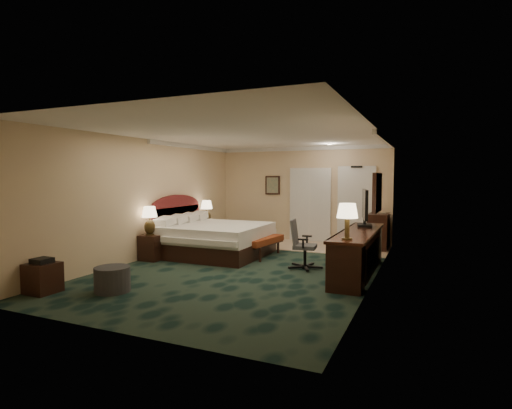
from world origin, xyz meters
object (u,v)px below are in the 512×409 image
at_px(nightstand_near, 153,247).
at_px(desk_chair, 305,244).
at_px(side_table, 43,278).
at_px(lamp_near, 150,221).
at_px(desk, 358,253).
at_px(lamp_far, 207,212).
at_px(bed, 215,240).
at_px(minibar, 379,231).
at_px(ottoman, 112,279).
at_px(bed_bench, 262,247).
at_px(tv, 365,208).
at_px(nightstand_far, 207,233).

height_order(nightstand_near, desk_chair, desk_chair).
bearing_deg(side_table, desk_chair, 44.34).
xyz_separation_m(lamp_near, desk, (4.46, 0.50, -0.46)).
distance_m(lamp_far, desk_chair, 3.81).
bearing_deg(desk_chair, bed, 160.31).
relative_size(side_table, desk_chair, 0.48).
height_order(lamp_near, desk_chair, lamp_near).
bearing_deg(desk, minibar, 89.24).
distance_m(nightstand_near, ottoman, 2.48).
relative_size(bed_bench, tv, 1.35).
xyz_separation_m(nightstand_near, desk_chair, (3.37, 0.51, 0.21)).
xyz_separation_m(bed, lamp_far, (-0.98, 1.27, 0.53)).
bearing_deg(lamp_far, bed, -52.36).
distance_m(desk, tv, 1.08).
bearing_deg(ottoman, tv, 45.12).
relative_size(lamp_far, desk, 0.21).
distance_m(bed, nightstand_near, 1.44).
bearing_deg(nightstand_near, nightstand_far, 89.75).
bearing_deg(bed, lamp_far, 127.64).
relative_size(nightstand_far, lamp_near, 0.92).
bearing_deg(lamp_far, desk, -22.83).
xyz_separation_m(nightstand_far, bed_bench, (2.10, -1.02, -0.07)).
xyz_separation_m(bed, desk_chair, (2.37, -0.53, 0.13)).
distance_m(bed, minibar, 4.18).
xyz_separation_m(nightstand_near, ottoman, (0.98, -2.28, -0.08)).
relative_size(bed, desk_chair, 2.32).
bearing_deg(nightstand_far, desk, -22.99).
height_order(nightstand_far, lamp_near, lamp_near).
height_order(nightstand_near, side_table, nightstand_near).
bearing_deg(lamp_far, lamp_near, -91.46).
xyz_separation_m(nightstand_far, lamp_far, (0.02, -0.02, 0.60)).
distance_m(bed, bed_bench, 1.14).
bearing_deg(tv, minibar, 77.03).
bearing_deg(nightstand_far, minibar, 13.30).
xyz_separation_m(nightstand_far, minibar, (4.45, 1.05, 0.17)).
relative_size(nightstand_near, lamp_far, 0.91).
bearing_deg(desk_chair, lamp_far, 144.65).
height_order(nightstand_near, desk, desk).
height_order(bed_bench, tv, tv).
distance_m(tv, desk_chair, 1.45).
bearing_deg(lamp_far, minibar, 13.61).
bearing_deg(bed_bench, nightstand_near, -141.53).
distance_m(nightstand_near, nightstand_far, 2.32).
bearing_deg(lamp_near, bed_bench, 32.38).
distance_m(bed_bench, minibar, 3.15).
bearing_deg(lamp_near, bed, 46.36).
relative_size(tv, desk_chair, 0.99).
bearing_deg(tv, desk_chair, -159.54).
relative_size(ottoman, tv, 0.57).
xyz_separation_m(lamp_near, desk_chair, (3.40, 0.56, -0.38)).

